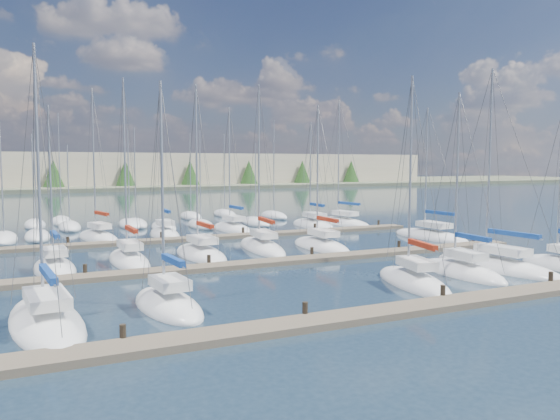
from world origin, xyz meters
name	(u,v)px	position (x,y,z in m)	size (l,w,h in m)	color
ground	(142,213)	(0.00, 60.00, 0.00)	(400.00, 400.00, 0.00)	#223444
dock_near	(389,312)	(0.00, 2.01, 0.15)	(44.00, 1.93, 1.10)	#6B5E4C
dock_mid	(268,263)	(0.00, 16.01, 0.15)	(44.00, 1.93, 1.10)	#6B5E4C
dock_far	(206,238)	(0.00, 30.01, 0.15)	(44.00, 1.93, 1.10)	#6B5E4C
sailboat_r	(342,223)	(18.12, 35.40, 0.19)	(3.94, 9.66, 15.15)	white
sailboat_o	(165,234)	(-2.95, 34.10, 0.19)	(2.52, 6.85, 13.03)	white
sailboat_h	(55,268)	(-13.60, 19.95, 0.18)	(2.98, 6.88, 11.61)	white
sailboat_d	(413,282)	(5.09, 6.58, 0.19)	(4.01, 8.12, 12.86)	white
sailboat_p	(232,229)	(4.57, 35.42, 0.18)	(3.13, 8.21, 13.71)	white
sailboat_c	(168,305)	(-9.10, 7.54, 0.18)	(3.14, 7.08, 11.77)	white
sailboat_m	(431,237)	(19.40, 21.73, 0.17)	(3.29, 9.57, 13.04)	white
sailboat_q	(313,225)	(14.01, 35.01, 0.17)	(3.55, 8.78, 12.44)	white
sailboat_j	(201,254)	(-3.22, 21.33, 0.18)	(3.16, 8.30, 13.77)	white
sailboat_b	(46,322)	(-14.59, 6.96, 0.17)	(3.74, 9.73, 12.98)	white
sailboat_i	(129,260)	(-8.63, 20.90, 0.19)	(2.53, 8.51, 13.86)	white
sailboat_f	(496,266)	(13.29, 8.09, 0.18)	(3.40, 10.18, 14.11)	white
sailboat_l	(321,246)	(7.07, 20.92, 0.18)	(2.84, 8.35, 12.63)	white
sailboat_n	(98,237)	(-9.09, 34.30, 0.20)	(4.11, 8.54, 14.76)	white
sailboat_k	(262,247)	(2.36, 22.47, 0.19)	(3.58, 9.69, 14.25)	white
sailboat_e	(461,272)	(9.78, 7.65, 0.19)	(2.89, 7.74, 12.28)	white
distant_boats	(132,224)	(-4.34, 43.76, 0.29)	(36.93, 20.75, 13.30)	#9EA0A5
shoreline	(30,162)	(-13.29, 149.77, 7.44)	(400.00, 60.00, 38.00)	#666B51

